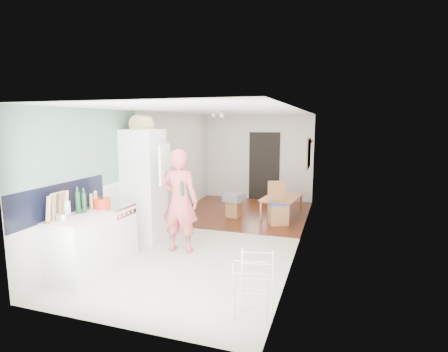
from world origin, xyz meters
The scene contains 32 objects.
room_shell centered at (0.00, 0.00, 1.25)m, with size 3.20×7.00×2.50m, color beige, non-canonical shape.
floor centered at (0.00, 0.00, 0.00)m, with size 3.20×7.00×0.01m, color beige.
wood_floor_overlay centered at (0.00, 1.85, 0.01)m, with size 3.20×3.30×0.01m, color #5B250F.
sage_wall_panel centered at (-1.59, -2.00, 1.85)m, with size 0.02×3.00×1.30m, color slate.
tile_splashback centered at (-1.59, -2.55, 1.15)m, with size 0.02×1.90×0.50m, color black.
doorway_recess centered at (0.20, 3.48, 1.00)m, with size 0.90×0.04×2.00m, color black.
base_cabinet centered at (-1.30, -2.55, 0.43)m, with size 0.60×0.90×0.86m, color white.
worktop centered at (-1.30, -2.55, 0.89)m, with size 0.62×0.92×0.06m, color #F0E1D0.
range_cooker centered at (-1.30, -1.80, 0.44)m, with size 0.60×0.60×0.88m, color white.
cooker_top centered at (-1.30, -1.80, 0.90)m, with size 0.60×0.60×0.04m, color silver.
fridge_housing centered at (-1.27, -0.78, 1.07)m, with size 0.66×0.66×2.15m, color white.
fridge_door centered at (-0.66, -1.08, 1.55)m, with size 0.56×0.04×0.70m, color white.
fridge_interior centered at (-0.96, -0.78, 1.55)m, with size 0.02×0.52×0.66m, color white.
pinboard centered at (1.58, 1.90, 1.55)m, with size 0.03×0.90×0.70m, color tan.
pinboard_frame centered at (1.57, 1.90, 1.55)m, with size 0.01×0.94×0.74m, color #AD6139.
wall_sconce centered at (1.54, 2.55, 1.75)m, with size 0.18×0.18×0.16m, color maroon.
person centered at (-0.37, -1.12, 1.08)m, with size 0.79×0.52×2.16m, color #D75858.
dining_table centered at (1.02, 1.81, 0.21)m, with size 1.20×0.67×0.42m, color #AD6139.
dining_chair centered at (1.02, 1.09, 0.48)m, with size 0.40×0.40×0.96m, color #AD6139, non-canonical shape.
stool centered at (-0.09, 1.34, 0.20)m, with size 0.31×0.31×0.40m, color #AD6139, non-canonical shape.
grey_drape centered at (-0.08, 1.33, 0.50)m, with size 0.43×0.43×0.19m, color slate.
drying_rack centered at (1.38, -2.85, 0.39)m, with size 0.40×0.36×0.78m, color white, non-canonical shape.
bread_bin centered at (-1.24, -0.83, 2.24)m, with size 0.35×0.33×0.18m, color tan, non-canonical shape.
red_casserole centered at (-1.31, -2.00, 1.00)m, with size 0.27×0.27×0.16m, color red.
steel_pan centered at (-1.39, -2.75, 0.97)m, with size 0.19×0.19×0.10m, color silver.
held_bottle centered at (-0.26, -1.24, 1.16)m, with size 0.05×0.05×0.25m, color #163B1E.
bottle_a centered at (-1.44, -2.38, 1.09)m, with size 0.08×0.08×0.33m, color #163B1E.
bottle_b centered at (-1.39, -2.32, 1.07)m, with size 0.07×0.07×0.31m, color #163B1E.
bottle_c centered at (-1.45, -2.60, 1.04)m, with size 0.10×0.10×0.24m, color silver.
pepper_mill_front centered at (-1.42, -2.11, 1.02)m, with size 0.05×0.05×0.20m, color tan.
pepper_mill_back centered at (-1.41, -2.02, 1.03)m, with size 0.06×0.06×0.22m, color tan.
chopping_boards centered at (-1.44, -2.79, 1.12)m, with size 0.04×0.30×0.40m, color tan, non-canonical shape.
Camera 1 is at (2.23, -6.56, 2.27)m, focal length 28.00 mm.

